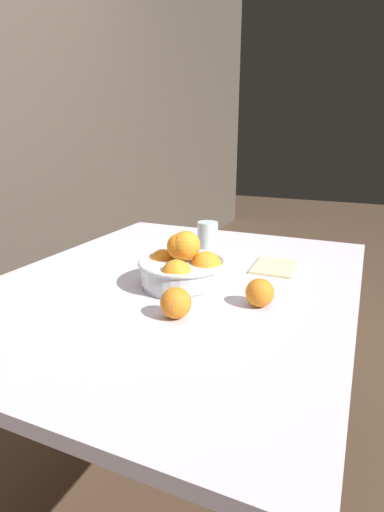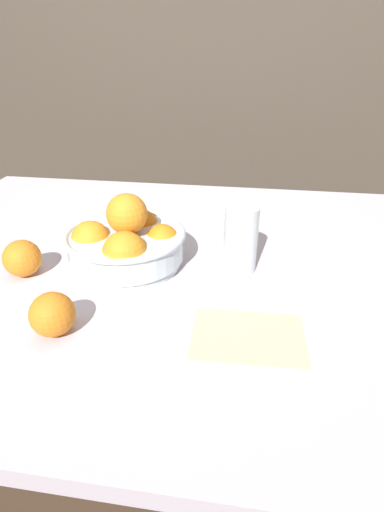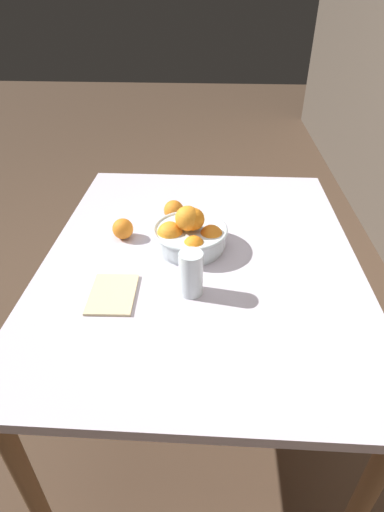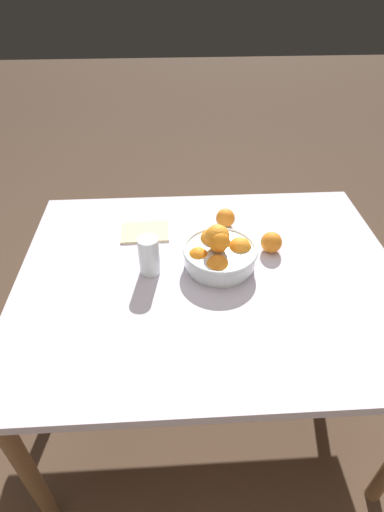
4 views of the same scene
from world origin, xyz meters
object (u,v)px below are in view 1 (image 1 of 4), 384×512
Objects in this scene: orange_loose_front at (260,293)px; fruit_bowl at (183,267)px; juice_glass at (207,244)px; orange_loose_near_bowl at (176,303)px.

fruit_bowl is at bearing 77.81° from orange_loose_front.
orange_loose_near_bowl is (-0.41, -0.09, -0.02)m from juice_glass.
fruit_bowl is at bearing 20.19° from orange_loose_near_bowl.
juice_glass is at bearing 4.53° from fruit_bowl.
juice_glass is 1.83× the size of orange_loose_near_bowl.
fruit_bowl reaches higher than juice_glass.
orange_loose_near_bowl is (-0.19, -0.07, -0.02)m from fruit_bowl.
orange_loose_front is (0.14, -0.16, -0.00)m from orange_loose_near_bowl.
fruit_bowl is 1.83× the size of juice_glass.
juice_glass reaches higher than orange_loose_near_bowl.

